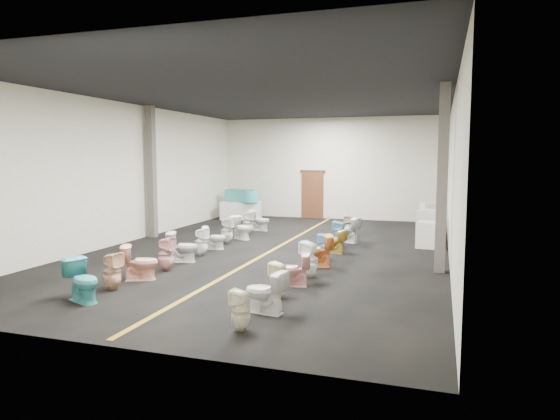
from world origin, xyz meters
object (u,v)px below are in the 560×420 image
Objects in this scene: appliance_crate_a at (428,235)px; toilet_left_6 at (214,238)px; appliance_crate_c at (430,224)px; toilet_right_6 at (325,247)px; toilet_right_9 at (347,230)px; toilet_left_5 at (201,242)px; toilet_left_10 at (260,220)px; appliance_crate_b at (429,226)px; toilet_left_9 at (248,223)px; toilet_left_4 at (183,247)px; toilet_right_2 at (279,280)px; toilet_right_10 at (349,226)px; toilet_left_2 at (140,262)px; toilet_left_3 at (166,254)px; toilet_left_0 at (83,280)px; toilet_left_1 at (112,271)px; toilet_left_8 at (241,228)px; toilet_right_3 at (293,270)px; toilet_right_0 at (241,310)px; bathtub at (241,195)px; toilet_right_1 at (265,292)px; toilet_right_7 at (334,241)px; toilet_right_5 at (317,251)px; appliance_crate_d at (431,215)px; display_table at (241,210)px; toilet_right_4 at (310,259)px; toilet_right_8 at (340,234)px.

toilet_left_6 is at bearing -160.00° from appliance_crate_a.
appliance_crate_a is 2.66m from appliance_crate_c.
toilet_right_9 reaches higher than toilet_right_6.
toilet_left_5 is 4.96m from toilet_left_10.
toilet_left_6 is (-6.13, -3.52, -0.17)m from appliance_crate_b.
toilet_left_9 reaches higher than toilet_left_5.
toilet_left_4 is 4.24m from toilet_right_2.
toilet_right_10 is (-2.65, 1.17, -0.00)m from appliance_crate_a.
toilet_left_9 is (-0.08, 6.81, 0.02)m from toilet_left_2.
toilet_left_3 is 1.16× the size of toilet_right_2.
toilet_left_1 is (0.01, 0.89, -0.02)m from toilet_left_0.
toilet_left_4 is (0.02, 2.94, 0.00)m from toilet_left_1.
toilet_left_0 is 1.06× the size of toilet_left_8.
toilet_left_1 is 0.94× the size of toilet_left_9.
toilet_left_4 is 1.12× the size of toilet_right_3.
toilet_left_8 is 8.94m from toilet_right_0.
bathtub is at bearing -4.00° from toilet_left_6.
toilet_right_1 is at bearing -123.37° from toilet_left_3.
toilet_left_5 is 3.81m from toilet_right_7.
toilet_right_9 is (3.62, 8.17, -0.00)m from toilet_left_0.
toilet_left_3 is 2.97m from toilet_left_6.
appliance_crate_a reaches higher than toilet_left_6.
toilet_left_8 is at bearing -156.20° from toilet_right_5.
toilet_left_2 is 0.97× the size of toilet_left_3.
appliance_crate_d is 13.33m from toilet_right_0.
toilet_right_5 is (3.44, -0.42, 0.02)m from toilet_left_5.
toilet_right_6 is at bearing -11.25° from toilet_left_0.
toilet_left_4 is 0.97× the size of toilet_right_9.
toilet_right_0 is (5.47, -13.34, -0.05)m from display_table.
toilet_left_4 is 0.98× the size of toilet_right_5.
toilet_right_9 is (0.12, 8.75, 0.08)m from toilet_right_0.
toilet_left_10 is (0.02, 8.82, -0.01)m from toilet_left_1.
appliance_crate_c is at bearing 90.00° from appliance_crate_a.
toilet_left_3 is 5.84m from toilet_left_9.
toilet_left_5 is at bearing -142.42° from toilet_right_0.
toilet_left_1 is at bearing 168.08° from toilet_left_9.
toilet_left_2 reaches higher than appliance_crate_c.
toilet_right_10 is (3.48, 3.40, 0.04)m from toilet_left_6.
toilet_right_1 is at bearing -166.41° from toilet_left_6.
toilet_left_8 reaches higher than toilet_right_2.
toilet_left_9 is at bearing -154.00° from toilet_right_0.
toilet_left_1 reaches higher than appliance_crate_c.
toilet_left_10 is (0.00, 5.88, -0.01)m from toilet_left_4.
toilet_right_2 is 0.85× the size of toilet_right_4.
appliance_crate_a is 8.01m from toilet_right_1.
toilet_right_5 is (0.04, 4.91, 0.07)m from toilet_right_0.
toilet_right_4 is 3.92m from toilet_right_8.
toilet_left_5 is 0.95× the size of toilet_right_8.
toilet_right_0 is at bearing -171.14° from toilet_left_6.
toilet_left_1 is (-6.15, -8.38, -0.12)m from appliance_crate_b.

